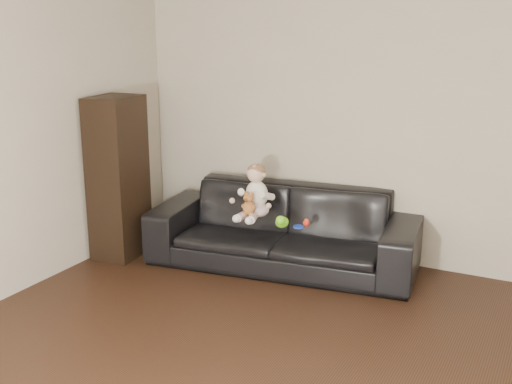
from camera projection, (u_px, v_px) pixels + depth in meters
The scene contains 9 objects.
wall_back at pixel (405, 117), 5.35m from camera, with size 5.00×5.00×0.00m, color #BDB39F.
sofa at pixel (283, 228), 5.56m from camera, with size 2.29×0.90×0.67m, color black.
cabinet at pixel (118, 178), 5.70m from camera, with size 0.36×0.50×1.45m, color black.
shelf_item at pixel (118, 142), 5.61m from camera, with size 0.18×0.25×0.28m, color silver.
baby at pixel (255, 194), 5.46m from camera, with size 0.33×0.40×0.46m.
teddy_bear at pixel (249, 204), 5.35m from camera, with size 0.13×0.13×0.20m.
toy_green at pixel (282, 222), 5.23m from camera, with size 0.11×0.13×0.09m, color #6DE21A.
toy_rattle at pixel (306, 223), 5.26m from camera, with size 0.06×0.06×0.06m, color red.
toy_blue_disc at pixel (298, 227), 5.24m from camera, with size 0.09×0.09×0.01m, color blue.
Camera 1 is at (1.30, -2.56, 2.10)m, focal length 45.00 mm.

